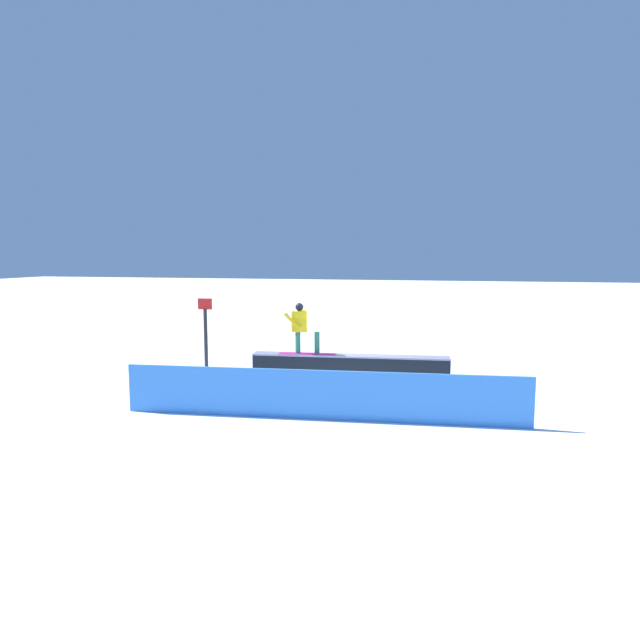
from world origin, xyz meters
TOP-DOWN VIEW (x-y plane):
  - ground_plane at (0.00, 0.00)m, footprint 120.00×120.00m
  - grind_box at (0.00, 0.00)m, footprint 5.32×0.94m
  - snowboarder at (1.31, 0.12)m, footprint 1.58×0.52m
  - safety_fence at (0.00, 3.37)m, footprint 8.57×0.79m
  - trail_marker at (3.90, 0.61)m, footprint 0.40×0.10m

SIDE VIEW (x-z plane):
  - ground_plane at x=0.00m, z-range 0.00..0.00m
  - grind_box at x=0.00m, z-range -0.04..0.74m
  - safety_fence at x=0.00m, z-range 0.00..1.06m
  - trail_marker at x=3.90m, z-range 0.07..2.35m
  - snowboarder at x=1.31m, z-range 0.83..2.22m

